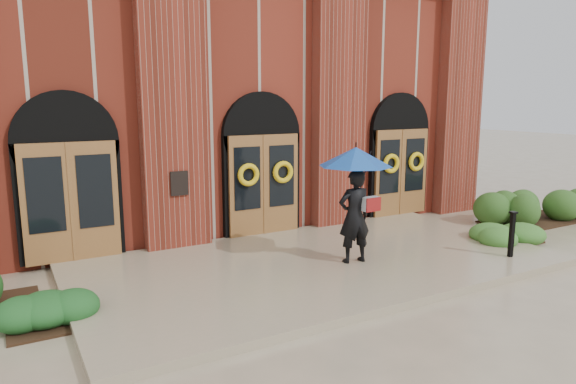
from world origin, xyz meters
TOP-DOWN VIEW (x-y plane):
  - ground at (0.00, 0.00)m, footprint 90.00×90.00m
  - landing at (0.00, 0.15)m, footprint 10.00×5.30m
  - church_building at (0.00, 8.78)m, footprint 16.20×12.53m
  - man_with_umbrella at (0.57, -0.30)m, footprint 1.68×1.68m
  - metal_post at (3.74, -1.69)m, footprint 0.15×0.15m
  - hedge_wall_right at (8.00, 0.50)m, footprint 3.40×1.36m
  - hedge_front_left at (-5.10, 0.00)m, footprint 1.41×1.21m
  - hedge_front_right at (5.10, -0.39)m, footprint 1.40×1.20m

SIDE VIEW (x-z plane):
  - ground at x=0.00m, z-range 0.00..0.00m
  - landing at x=0.00m, z-range 0.00..0.15m
  - hedge_front_right at x=5.10m, z-range 0.00..0.50m
  - hedge_front_left at x=-5.10m, z-range 0.00..0.50m
  - hedge_wall_right at x=8.00m, z-range 0.00..0.87m
  - metal_post at x=3.74m, z-range 0.17..1.17m
  - man_with_umbrella at x=0.57m, z-range 0.63..3.04m
  - church_building at x=0.00m, z-range 0.00..7.00m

